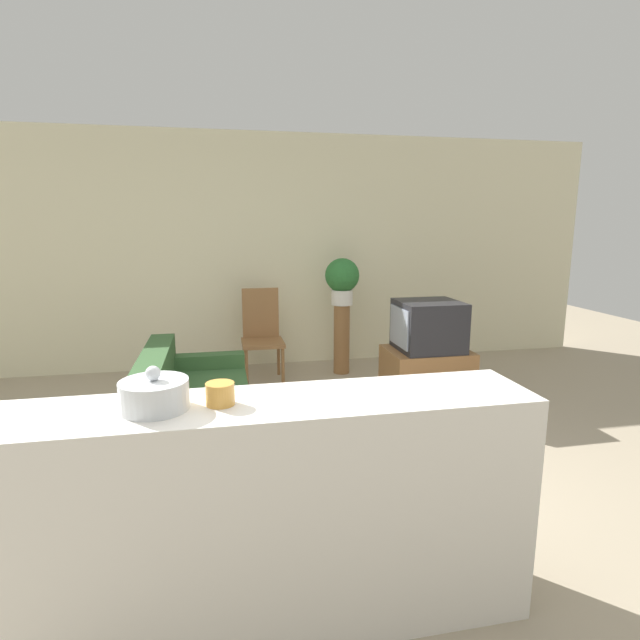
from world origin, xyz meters
TOP-DOWN VIEW (x-y plane):
  - ground_plane at (0.00, 0.00)m, footprint 14.00×14.00m
  - wall_back at (0.00, 3.43)m, footprint 9.00×0.06m
  - couch at (-0.37, 1.24)m, footprint 0.81×1.63m
  - tv_stand at (1.79, 1.82)m, footprint 0.77×0.59m
  - television at (1.78, 1.82)m, footprint 0.58×0.55m
  - wooden_chair at (0.31, 2.82)m, footprint 0.44×0.44m
  - plant_stand at (1.21, 2.86)m, footprint 0.18×0.18m
  - potted_plant at (1.21, 2.86)m, footprint 0.38×0.38m
  - foreground_counter at (0.00, -0.60)m, footprint 2.27×0.44m
  - decorative_bowl at (-0.38, -0.60)m, footprint 0.26×0.26m
  - candle_jar at (-0.14, -0.60)m, footprint 0.11×0.11m

SIDE VIEW (x-z plane):
  - ground_plane at x=0.00m, z-range 0.00..0.00m
  - tv_stand at x=1.79m, z-range 0.00..0.51m
  - couch at x=-0.37m, z-range -0.10..0.62m
  - plant_stand at x=1.21m, z-range 0.00..0.79m
  - foreground_counter at x=0.00m, z-range 0.00..1.00m
  - wooden_chair at x=0.31m, z-range 0.03..1.02m
  - television at x=1.78m, z-range 0.51..0.97m
  - candle_jar at x=-0.14m, z-range 1.00..1.09m
  - decorative_bowl at x=-0.38m, z-range 0.97..1.14m
  - potted_plant at x=1.21m, z-range 0.82..1.34m
  - wall_back at x=0.00m, z-range 0.00..2.70m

